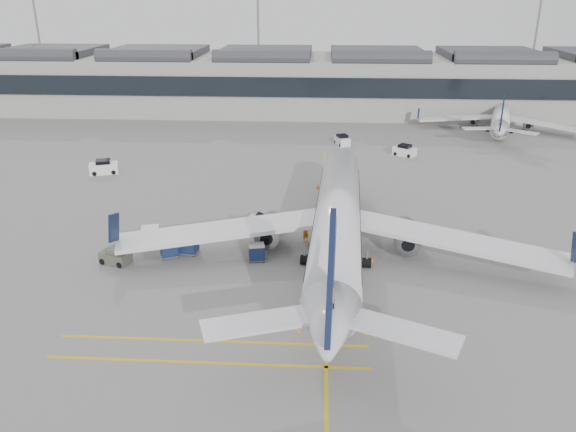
# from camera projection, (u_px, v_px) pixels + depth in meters

# --- Properties ---
(ground) EXTENTS (220.00, 220.00, 0.00)m
(ground) POSITION_uv_depth(u_px,v_px,m) (212.00, 274.00, 49.18)
(ground) COLOR gray
(ground) RESTS_ON ground
(terminal) EXTENTS (200.00, 20.45, 12.40)m
(terminal) POSITION_uv_depth(u_px,v_px,m) (276.00, 81.00, 113.49)
(terminal) COLOR #9E9E99
(terminal) RESTS_ON ground
(light_masts) EXTENTS (113.00, 0.60, 25.45)m
(light_masts) POSITION_uv_depth(u_px,v_px,m) (273.00, 33.00, 123.50)
(light_masts) COLOR slate
(light_masts) RESTS_ON ground
(apron_markings) EXTENTS (0.25, 60.00, 0.01)m
(apron_markings) POSITION_uv_depth(u_px,v_px,m) (325.00, 232.00, 57.89)
(apron_markings) COLOR gold
(apron_markings) RESTS_ON ground
(airliner_main) EXTENTS (40.44, 44.26, 11.76)m
(airliner_main) POSITION_uv_depth(u_px,v_px,m) (337.00, 222.00, 51.30)
(airliner_main) COLOR silver
(airliner_main) RESTS_ON ground
(airliner_far) EXTENTS (27.56, 30.56, 8.38)m
(airliner_far) POSITION_uv_depth(u_px,v_px,m) (501.00, 117.00, 98.80)
(airliner_far) COLOR silver
(airliner_far) RESTS_ON ground
(belt_loader) EXTENTS (4.27, 2.02, 1.69)m
(belt_loader) POSITION_uv_depth(u_px,v_px,m) (262.00, 224.00, 58.49)
(belt_loader) COLOR beige
(belt_loader) RESTS_ON ground
(baggage_cart_a) EXTENTS (1.73, 1.52, 1.60)m
(baggage_cart_a) POSITION_uv_depth(u_px,v_px,m) (257.00, 252.00, 51.40)
(baggage_cart_a) COLOR gray
(baggage_cart_a) RESTS_ON ground
(baggage_cart_b) EXTENTS (2.10, 1.82, 1.99)m
(baggage_cart_b) POSITION_uv_depth(u_px,v_px,m) (188.00, 243.00, 52.73)
(baggage_cart_b) COLOR gray
(baggage_cart_b) RESTS_ON ground
(baggage_cart_c) EXTENTS (2.02, 1.86, 1.71)m
(baggage_cart_c) POSITION_uv_depth(u_px,v_px,m) (169.00, 248.00, 52.09)
(baggage_cart_c) COLOR gray
(baggage_cart_c) RESTS_ON ground
(baggage_cart_d) EXTENTS (2.05, 1.81, 1.87)m
(baggage_cart_d) POSITION_uv_depth(u_px,v_px,m) (151.00, 235.00, 54.53)
(baggage_cart_d) COLOR gray
(baggage_cart_d) RESTS_ON ground
(ramp_agent_a) EXTENTS (0.78, 0.68, 1.79)m
(ramp_agent_a) POSITION_uv_depth(u_px,v_px,m) (306.00, 233.00, 55.36)
(ramp_agent_a) COLOR orange
(ramp_agent_a) RESTS_ON ground
(ramp_agent_b) EXTENTS (1.02, 0.83, 1.95)m
(ramp_agent_b) POSITION_uv_depth(u_px,v_px,m) (269.00, 230.00, 55.78)
(ramp_agent_b) COLOR orange
(ramp_agent_b) RESTS_ON ground
(pushback_tug) EXTENTS (2.99, 2.33, 1.47)m
(pushback_tug) POSITION_uv_depth(u_px,v_px,m) (116.00, 256.00, 51.00)
(pushback_tug) COLOR #4C5044
(pushback_tug) RESTS_ON ground
(safety_cone_nose) EXTENTS (0.41, 0.41, 0.57)m
(safety_cone_nose) POSITION_uv_depth(u_px,v_px,m) (318.00, 186.00, 70.39)
(safety_cone_nose) COLOR #F24C0A
(safety_cone_nose) RESTS_ON ground
(safety_cone_engine) EXTENTS (0.37, 0.37, 0.51)m
(safety_cone_engine) POSITION_uv_depth(u_px,v_px,m) (372.00, 259.00, 51.40)
(safety_cone_engine) COLOR #F24C0A
(safety_cone_engine) RESTS_ON ground
(service_van_left) EXTENTS (4.10, 2.91, 1.91)m
(service_van_left) POSITION_uv_depth(u_px,v_px,m) (104.00, 167.00, 76.01)
(service_van_left) COLOR white
(service_van_left) RESTS_ON ground
(service_van_mid) EXTENTS (2.65, 3.64, 1.69)m
(service_van_mid) POSITION_uv_depth(u_px,v_px,m) (342.00, 140.00, 90.15)
(service_van_mid) COLOR white
(service_van_mid) RESTS_ON ground
(service_van_right) EXTENTS (3.68, 3.24, 1.71)m
(service_van_right) POSITION_uv_depth(u_px,v_px,m) (405.00, 151.00, 84.25)
(service_van_right) COLOR white
(service_van_right) RESTS_ON ground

